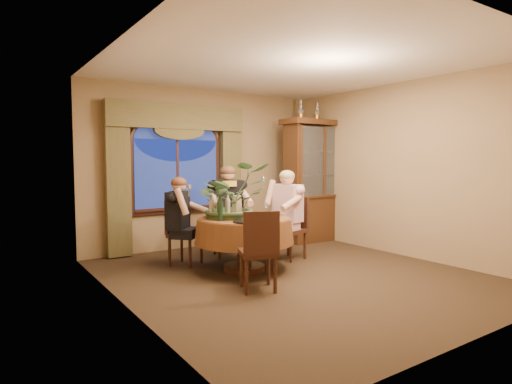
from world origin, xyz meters
TOP-DOWN VIEW (x-y plane):
  - floor at (0.00, 0.00)m, footprint 5.00×5.00m
  - wall_back at (0.00, 2.50)m, footprint 4.50×0.00m
  - wall_right at (2.25, 0.00)m, footprint 0.00×5.00m
  - ceiling at (0.00, 0.00)m, footprint 5.00×5.00m
  - window at (-0.60, 2.43)m, footprint 1.62×0.10m
  - arched_transom at (-0.60, 2.43)m, footprint 1.60×0.06m
  - drapery_left at (-1.63, 2.38)m, footprint 0.38×0.14m
  - drapery_right at (0.43, 2.38)m, footprint 0.38×0.14m
  - swag_valance at (-0.60, 2.35)m, footprint 2.45×0.16m
  - dining_table at (-0.42, 0.58)m, footprint 1.70×1.70m
  - china_cabinet at (1.98, 1.75)m, footprint 1.43×0.56m
  - oil_lamp_left at (1.58, 1.75)m, footprint 0.11×0.11m
  - oil_lamp_center at (1.98, 1.75)m, footprint 0.11×0.11m
  - oil_lamp_right at (2.38, 1.75)m, footprint 0.11×0.11m
  - chair_right at (0.55, 0.78)m, footprint 0.50×0.50m
  - chair_back_right at (-0.15, 1.51)m, footprint 0.52×0.52m
  - chair_back at (-0.96, 1.35)m, footprint 0.58×0.58m
  - chair_front_left at (-0.76, -0.27)m, footprint 0.55×0.55m
  - person_pink at (0.51, 0.78)m, footprint 0.56×0.59m
  - person_back at (-1.12, 1.24)m, footprint 0.64×0.64m
  - person_scarf at (-0.17, 1.46)m, footprint 0.64×0.61m
  - stoneware_vase at (-0.48, 0.66)m, footprint 0.16×0.16m
  - centerpiece_plant at (-0.55, 0.71)m, footprint 1.03×1.14m
  - olive_bowl at (-0.34, 0.54)m, footprint 0.17×0.17m
  - cheese_platter at (-0.61, 0.17)m, footprint 0.40×0.40m
  - wine_bottle_0 at (-0.87, 0.69)m, footprint 0.07×0.07m
  - wine_bottle_1 at (-0.64, 0.65)m, footprint 0.07×0.07m
  - wine_bottle_2 at (-0.80, 0.59)m, footprint 0.07×0.07m
  - wine_bottle_3 at (-0.84, 0.49)m, footprint 0.07×0.07m
  - tasting_paper_0 at (-0.26, 0.37)m, footprint 0.33×0.36m
  - tasting_paper_1 at (-0.16, 0.81)m, footprint 0.31×0.36m
  - tasting_paper_2 at (-0.52, 0.28)m, footprint 0.25×0.33m
  - wine_glass_person_pink at (0.03, 0.67)m, footprint 0.07×0.07m
  - wine_glass_person_back at (-0.75, 0.89)m, footprint 0.07×0.07m
  - wine_glass_person_scarf at (-0.29, 1.02)m, footprint 0.07×0.07m

SIDE VIEW (x-z plane):
  - floor at x=0.00m, z-range 0.00..0.00m
  - dining_table at x=-0.42m, z-range 0.00..0.75m
  - chair_right at x=0.55m, z-range 0.00..0.96m
  - chair_back_right at x=-0.15m, z-range 0.00..0.96m
  - chair_back at x=-0.96m, z-range 0.00..0.96m
  - chair_front_left at x=-0.76m, z-range 0.00..0.96m
  - person_back at x=-1.12m, z-range 0.00..1.31m
  - person_pink at x=0.51m, z-range 0.00..1.40m
  - person_scarf at x=-0.17m, z-range 0.00..1.47m
  - tasting_paper_0 at x=-0.26m, z-range 0.75..0.76m
  - tasting_paper_1 at x=-0.16m, z-range 0.75..0.76m
  - tasting_paper_2 at x=-0.52m, z-range 0.75..0.76m
  - cheese_platter at x=-0.61m, z-range 0.75..0.77m
  - olive_bowl at x=-0.34m, z-range 0.75..0.80m
  - wine_glass_person_pink at x=0.03m, z-range 0.75..0.93m
  - wine_glass_person_back at x=-0.75m, z-range 0.75..0.93m
  - wine_glass_person_scarf at x=-0.29m, z-range 0.75..0.93m
  - stoneware_vase at x=-0.48m, z-range 0.75..1.05m
  - wine_bottle_0 at x=-0.87m, z-range 0.75..1.08m
  - wine_bottle_1 at x=-0.64m, z-range 0.75..1.08m
  - wine_bottle_2 at x=-0.80m, z-range 0.75..1.08m
  - wine_bottle_3 at x=-0.84m, z-range 0.75..1.08m
  - china_cabinet at x=1.98m, z-range 0.00..2.31m
  - drapery_left at x=-1.63m, z-range 0.02..2.34m
  - drapery_right at x=0.43m, z-range 0.02..2.34m
  - window at x=-0.60m, z-range 0.64..1.96m
  - centerpiece_plant at x=-0.55m, z-range 0.95..1.84m
  - wall_back at x=0.00m, z-range -0.85..3.65m
  - wall_right at x=2.25m, z-range -1.10..3.90m
  - arched_transom at x=-0.60m, z-range 1.86..2.30m
  - swag_valance at x=-0.60m, z-range 2.07..2.49m
  - oil_lamp_left at x=1.58m, z-range 2.31..2.65m
  - oil_lamp_center at x=1.98m, z-range 2.31..2.65m
  - oil_lamp_right at x=2.38m, z-range 2.31..2.65m
  - ceiling at x=0.00m, z-range 2.80..2.80m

